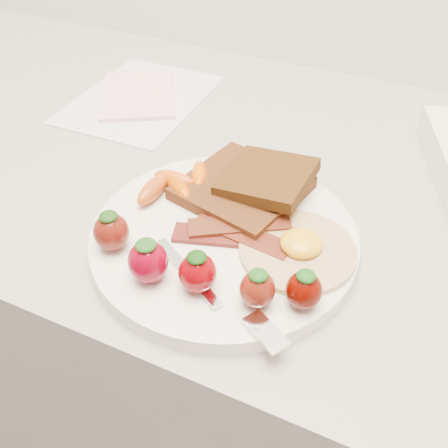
% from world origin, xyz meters
% --- Properties ---
extents(counter, '(2.00, 0.60, 0.90)m').
position_xyz_m(counter, '(0.00, 1.70, 0.45)').
color(counter, gray).
rests_on(counter, ground).
extents(plate, '(0.27, 0.27, 0.02)m').
position_xyz_m(plate, '(-0.01, 1.55, 0.91)').
color(plate, white).
rests_on(plate, counter).
extents(toast_lower, '(0.14, 0.14, 0.01)m').
position_xyz_m(toast_lower, '(-0.02, 1.62, 0.93)').
color(toast_lower, black).
rests_on(toast_lower, plate).
extents(toast_upper, '(0.09, 0.09, 0.02)m').
position_xyz_m(toast_upper, '(0.01, 1.63, 0.94)').
color(toast_upper, black).
rests_on(toast_upper, toast_lower).
extents(fried_egg, '(0.13, 0.13, 0.02)m').
position_xyz_m(fried_egg, '(0.07, 1.56, 0.92)').
color(fried_egg, beige).
rests_on(fried_egg, plate).
extents(bacon_strips, '(0.12, 0.08, 0.01)m').
position_xyz_m(bacon_strips, '(0.01, 1.55, 0.92)').
color(bacon_strips, '#3E0A09').
rests_on(bacon_strips, plate).
extents(baby_carrots, '(0.07, 0.10, 0.02)m').
position_xyz_m(baby_carrots, '(-0.08, 1.59, 0.93)').
color(baby_carrots, '#E7520F').
rests_on(baby_carrots, plate).
extents(strawberries, '(0.22, 0.06, 0.04)m').
position_xyz_m(strawberries, '(-0.01, 1.48, 0.94)').
color(strawberries, '#5A140B').
rests_on(strawberries, plate).
extents(fork, '(0.16, 0.08, 0.00)m').
position_xyz_m(fork, '(0.03, 1.47, 0.92)').
color(fork, silver).
rests_on(fork, plate).
extents(paper_sheet, '(0.18, 0.24, 0.00)m').
position_xyz_m(paper_sheet, '(-0.25, 1.78, 0.90)').
color(paper_sheet, silver).
rests_on(paper_sheet, counter).
extents(notepad, '(0.17, 0.19, 0.01)m').
position_xyz_m(notepad, '(-0.26, 1.79, 0.91)').
color(notepad, beige).
rests_on(notepad, paper_sheet).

